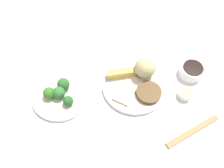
{
  "coord_description": "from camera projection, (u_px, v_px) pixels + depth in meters",
  "views": [
    {
      "loc": [
        0.4,
        0.19,
        0.75
      ],
      "look_at": [
        0.05,
        -0.06,
        0.06
      ],
      "focal_mm": 34.3,
      "sensor_mm": 36.0,
      "label": 1
    }
  ],
  "objects": [
    {
      "name": "broccoli_floret_2",
      "position": [
        63.0,
        84.0,
        0.81
      ],
      "size": [
        0.05,
        0.05,
        0.05
      ],
      "primitive_type": "sphere",
      "color": "#296325",
      "rests_on": "broccoli_plate"
    },
    {
      "name": "sauce_ramekin_hot_mustard",
      "position": [
        185.0,
        94.0,
        0.82
      ],
      "size": [
        0.05,
        0.05,
        0.03
      ],
      "primitive_type": "cylinder",
      "color": "white",
      "rests_on": "tabletop"
    },
    {
      "name": "main_plate",
      "position": [
        134.0,
        85.0,
        0.84
      ],
      "size": [
        0.25,
        0.25,
        0.02
      ],
      "primitive_type": "cylinder",
      "color": "white",
      "rests_on": "tabletop"
    },
    {
      "name": "broccoli_floret_0",
      "position": [
        59.0,
        93.0,
        0.79
      ],
      "size": [
        0.05,
        0.05,
        0.05
      ],
      "primitive_type": "sphere",
      "color": "#316D34",
      "rests_on": "broccoli_plate"
    },
    {
      "name": "sauce_ramekin_hot_mustard_liquid",
      "position": [
        186.0,
        92.0,
        0.8
      ],
      "size": [
        0.04,
        0.04,
        0.0
      ],
      "primitive_type": "cylinder",
      "color": "yellow",
      "rests_on": "sauce_ramekin_hot_mustard"
    },
    {
      "name": "soy_sauce_bowl",
      "position": [
        192.0,
        71.0,
        0.87
      ],
      "size": [
        0.1,
        0.1,
        0.04
      ],
      "primitive_type": "cylinder",
      "color": "white",
      "rests_on": "tabletop"
    },
    {
      "name": "rice_scoop",
      "position": [
        145.0,
        68.0,
        0.83
      ],
      "size": [
        0.08,
        0.08,
        0.08
      ],
      "primitive_type": "sphere",
      "color": "#C3B980",
      "rests_on": "main_plate"
    },
    {
      "name": "soy_sauce_bowl_liquid",
      "position": [
        193.0,
        67.0,
        0.85
      ],
      "size": [
        0.08,
        0.08,
        0.0
      ],
      "primitive_type": "cylinder",
      "color": "black",
      "rests_on": "soy_sauce_bowl"
    },
    {
      "name": "tabletop",
      "position": [
        131.0,
        89.0,
        0.86
      ],
      "size": [
        2.2,
        2.2,
        0.02
      ],
      "primitive_type": "cube",
      "color": "white",
      "rests_on": "ground"
    },
    {
      "name": "chopsticks_pair",
      "position": [
        193.0,
        131.0,
        0.75
      ],
      "size": [
        0.21,
        0.12,
        0.01
      ],
      "primitive_type": "cube",
      "rotation": [
        0.0,
        0.0,
        2.69
      ],
      "color": "#9B7547",
      "rests_on": "tabletop"
    },
    {
      "name": "spring_roll",
      "position": [
        121.0,
        73.0,
        0.85
      ],
      "size": [
        0.1,
        0.1,
        0.03
      ],
      "primitive_type": "cube",
      "rotation": [
        0.0,
        0.0,
        2.36
      ],
      "color": "gold",
      "rests_on": "main_plate"
    },
    {
      "name": "broccoli_plate",
      "position": [
        61.0,
        94.0,
        0.82
      ],
      "size": [
        0.23,
        0.23,
        0.01
      ],
      "primitive_type": "cylinder",
      "color": "white",
      "rests_on": "tabletop"
    },
    {
      "name": "broccoli_floret_3",
      "position": [
        49.0,
        93.0,
        0.79
      ],
      "size": [
        0.04,
        0.04,
        0.04
      ],
      "primitive_type": "sphere",
      "color": "#337123",
      "rests_on": "broccoli_plate"
    },
    {
      "name": "broccoli_floret_1",
      "position": [
        68.0,
        101.0,
        0.78
      ],
      "size": [
        0.04,
        0.04,
        0.04
      ],
      "primitive_type": "sphere",
      "color": "#255B27",
      "rests_on": "broccoli_plate"
    },
    {
      "name": "stir_fry_heap",
      "position": [
        149.0,
        92.0,
        0.81
      ],
      "size": [
        0.1,
        0.1,
        0.02
      ],
      "primitive_type": "cylinder",
      "color": "#4F3618",
      "rests_on": "main_plate"
    },
    {
      "name": "crab_rangoon_wonton",
      "position": [
        124.0,
        95.0,
        0.81
      ],
      "size": [
        0.08,
        0.07,
        0.01
      ],
      "primitive_type": "cube",
      "rotation": [
        0.0,
        0.0,
        0.14
      ],
      "color": "beige",
      "rests_on": "main_plate"
    }
  ]
}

